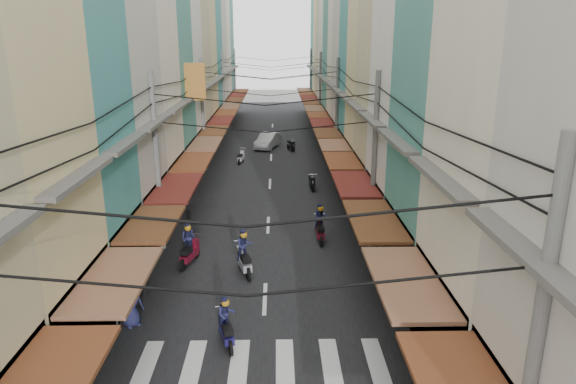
{
  "coord_description": "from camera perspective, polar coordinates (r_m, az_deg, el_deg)",
  "views": [
    {
      "loc": [
        0.5,
        -19.52,
        9.53
      ],
      "look_at": [
        1.06,
        6.28,
        1.75
      ],
      "focal_mm": 32.0,
      "sensor_mm": 36.0,
      "label": 1
    }
  ],
  "objects": [
    {
      "name": "moving_scooters",
      "position": [
        26.12,
        -2.99,
        -3.36
      ],
      "size": [
        6.57,
        31.5,
        1.95
      ],
      "color": "black",
      "rests_on": "ground"
    },
    {
      "name": "traffic_sign",
      "position": [
        18.06,
        15.08,
        -7.47
      ],
      "size": [
        0.1,
        0.68,
        3.12
      ],
      "color": "slate",
      "rests_on": "ground"
    },
    {
      "name": "building_row_right",
      "position": [
        36.72,
        10.85,
        16.3
      ],
      "size": [
        7.8,
        68.98,
        22.59
      ],
      "color": "teal",
      "rests_on": "ground"
    },
    {
      "name": "white_car",
      "position": [
        46.47,
        -2.26,
        4.93
      ],
      "size": [
        5.05,
        3.14,
        1.66
      ],
      "primitive_type": "imported",
      "rotation": [
        0.0,
        0.0,
        -0.3
      ],
      "color": "silver",
      "rests_on": "ground"
    },
    {
      "name": "market_umbrella",
      "position": [
        16.11,
        24.14,
        -12.85
      ],
      "size": [
        2.12,
        2.12,
        2.23
      ],
      "color": "#B2B2B7",
      "rests_on": "ground"
    },
    {
      "name": "parked_scooters",
      "position": [
        17.87,
        10.78,
        -14.01
      ],
      "size": [
        12.76,
        14.71,
        1.01
      ],
      "color": "black",
      "rests_on": "ground"
    },
    {
      "name": "utility_poles",
      "position": [
        34.66,
        -2.11,
        11.9
      ],
      "size": [
        10.2,
        66.13,
        8.2
      ],
      "color": "slate",
      "rests_on": "ground"
    },
    {
      "name": "road",
      "position": [
        40.65,
        -1.92,
        3.22
      ],
      "size": [
        10.0,
        80.0,
        0.02
      ],
      "primitive_type": "cube",
      "color": "black",
      "rests_on": "ground"
    },
    {
      "name": "sidewalk_right",
      "position": [
        41.09,
        7.2,
        3.27
      ],
      "size": [
        3.0,
        80.0,
        0.06
      ],
      "primitive_type": "cube",
      "color": "slate",
      "rests_on": "ground"
    },
    {
      "name": "ground",
      "position": [
        21.73,
        -2.47,
        -9.26
      ],
      "size": [
        160.0,
        160.0,
        0.0
      ],
      "primitive_type": "plane",
      "color": "slate",
      "rests_on": "ground"
    },
    {
      "name": "sidewalk_left",
      "position": [
        41.24,
        -11.0,
        3.14
      ],
      "size": [
        3.0,
        80.0,
        0.06
      ],
      "primitive_type": "cube",
      "color": "slate",
      "rests_on": "ground"
    },
    {
      "name": "building_row_left",
      "position": [
        37.05,
        -15.02,
        16.61
      ],
      "size": [
        7.8,
        67.67,
        23.7
      ],
      "color": "silver",
      "rests_on": "ground"
    },
    {
      "name": "crosswalk",
      "position": [
        16.53,
        -2.9,
        -18.35
      ],
      "size": [
        7.55,
        2.4,
        0.01
      ],
      "color": "silver",
      "rests_on": "ground"
    },
    {
      "name": "pedestrians",
      "position": [
        24.65,
        -11.59,
        -3.65
      ],
      "size": [
        11.74,
        22.22,
        2.25
      ],
      "color": "#261E28",
      "rests_on": "ground"
    },
    {
      "name": "bicycle",
      "position": [
        21.72,
        16.88,
        -10.04
      ],
      "size": [
        1.7,
        1.05,
        1.09
      ],
      "primitive_type": "imported",
      "rotation": [
        0.0,
        0.0,
        1.27
      ],
      "color": "black",
      "rests_on": "ground"
    }
  ]
}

